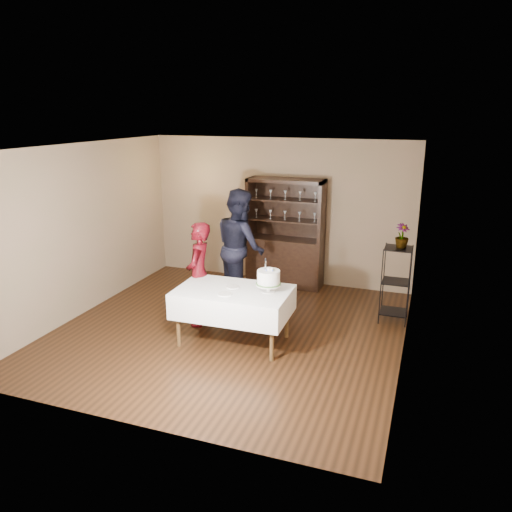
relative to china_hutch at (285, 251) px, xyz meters
The scene contains 14 objects.
floor 2.36m from the china_hutch, 95.08° to the right, with size 5.00×5.00×0.00m, color black.
ceiling 3.04m from the china_hutch, 95.08° to the right, with size 5.00×5.00×0.00m, color white.
back_wall 0.76m from the china_hutch, 128.88° to the left, with size 5.00×0.02×2.70m, color #73654A.
wall_left 3.58m from the china_hutch, 140.17° to the right, with size 0.02×5.00×2.70m, color #73654A.
wall_right 3.29m from the china_hutch, 44.39° to the right, with size 0.02×5.00×2.70m, color #73654A.
china_hutch is the anchor object (origin of this frame).
plant_etagere 2.33m from the china_hutch, 26.83° to the right, with size 0.42×0.42×1.20m.
cake_table 2.57m from the china_hutch, 89.92° to the right, with size 1.60×1.00×0.79m.
woman 2.28m from the china_hutch, 108.57° to the right, with size 0.58×0.38×1.60m, color #36040D.
man 1.23m from the china_hutch, 113.24° to the right, with size 0.95×0.74×1.96m, color black.
cake 2.56m from the china_hutch, 78.81° to the right, with size 0.36×0.36×0.48m.
plate_near 2.79m from the china_hutch, 90.55° to the right, with size 0.20×0.20×0.01m, color white.
plate_far 2.49m from the china_hutch, 90.77° to the right, with size 0.19×0.19×0.01m, color white.
potted_plant 2.46m from the china_hutch, 26.16° to the right, with size 0.21×0.21×0.37m, color #446E34.
Camera 1 is at (2.69, -6.33, 3.19)m, focal length 35.00 mm.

